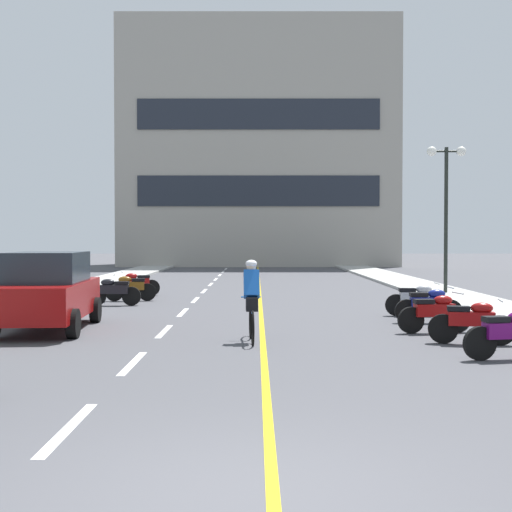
{
  "coord_description": "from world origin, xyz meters",
  "views": [
    {
      "loc": [
        0.11,
        -5.61,
        2.13
      ],
      "look_at": [
        0.0,
        19.55,
        1.49
      ],
      "focal_mm": 47.87,
      "sensor_mm": 36.0,
      "label": 1
    }
  ],
  "objects_px": {
    "motorcycle_8": "(140,283)",
    "parked_car_near": "(51,291)",
    "motorcycle_3": "(438,312)",
    "street_lamp_mid": "(449,187)",
    "motorcycle_6": "(117,291)",
    "cyclist_rider": "(254,299)",
    "motorcycle_2": "(475,321)",
    "motorcycle_7": "(134,287)",
    "motorcycle_4": "(432,305)",
    "motorcycle_5": "(420,299)"
  },
  "relations": [
    {
      "from": "motorcycle_6",
      "to": "motorcycle_2",
      "type": "bearing_deg",
      "value": -41.83
    },
    {
      "from": "motorcycle_2",
      "to": "street_lamp_mid",
      "type": "bearing_deg",
      "value": 76.89
    },
    {
      "from": "street_lamp_mid",
      "to": "motorcycle_8",
      "type": "distance_m",
      "value": 12.07
    },
    {
      "from": "street_lamp_mid",
      "to": "parked_car_near",
      "type": "height_order",
      "value": "street_lamp_mid"
    },
    {
      "from": "motorcycle_6",
      "to": "motorcycle_7",
      "type": "distance_m",
      "value": 1.59
    },
    {
      "from": "motorcycle_3",
      "to": "motorcycle_4",
      "type": "height_order",
      "value": "same"
    },
    {
      "from": "motorcycle_4",
      "to": "cyclist_rider",
      "type": "xyz_separation_m",
      "value": [
        -4.46,
        -3.07,
        0.41
      ]
    },
    {
      "from": "parked_car_near",
      "to": "cyclist_rider",
      "type": "height_order",
      "value": "parked_car_near"
    },
    {
      "from": "motorcycle_3",
      "to": "street_lamp_mid",
      "type": "bearing_deg",
      "value": 73.2
    },
    {
      "from": "motorcycle_4",
      "to": "cyclist_rider",
      "type": "distance_m",
      "value": 5.43
    },
    {
      "from": "parked_car_near",
      "to": "motorcycle_3",
      "type": "relative_size",
      "value": 2.53
    },
    {
      "from": "motorcycle_3",
      "to": "motorcycle_5",
      "type": "distance_m",
      "value": 3.4
    },
    {
      "from": "motorcycle_4",
      "to": "motorcycle_3",
      "type": "bearing_deg",
      "value": -100.34
    },
    {
      "from": "motorcycle_4",
      "to": "cyclist_rider",
      "type": "relative_size",
      "value": 0.96
    },
    {
      "from": "cyclist_rider",
      "to": "parked_car_near",
      "type": "bearing_deg",
      "value": 159.52
    },
    {
      "from": "motorcycle_5",
      "to": "motorcycle_7",
      "type": "distance_m",
      "value": 9.79
    },
    {
      "from": "parked_car_near",
      "to": "motorcycle_3",
      "type": "bearing_deg",
      "value": -3.32
    },
    {
      "from": "street_lamp_mid",
      "to": "motorcycle_4",
      "type": "relative_size",
      "value": 3.2
    },
    {
      "from": "motorcycle_5",
      "to": "motorcycle_8",
      "type": "xyz_separation_m",
      "value": [
        -8.86,
        6.51,
        0.0
      ]
    },
    {
      "from": "street_lamp_mid",
      "to": "cyclist_rider",
      "type": "relative_size",
      "value": 3.07
    },
    {
      "from": "motorcycle_3",
      "to": "motorcycle_7",
      "type": "distance_m",
      "value": 11.44
    },
    {
      "from": "motorcycle_2",
      "to": "motorcycle_8",
      "type": "distance_m",
      "value": 14.51
    },
    {
      "from": "parked_car_near",
      "to": "motorcycle_6",
      "type": "height_order",
      "value": "parked_car_near"
    },
    {
      "from": "street_lamp_mid",
      "to": "motorcycle_5",
      "type": "relative_size",
      "value": 3.19
    },
    {
      "from": "motorcycle_2",
      "to": "motorcycle_4",
      "type": "relative_size",
      "value": 0.99
    },
    {
      "from": "motorcycle_8",
      "to": "motorcycle_5",
      "type": "bearing_deg",
      "value": -36.32
    },
    {
      "from": "street_lamp_mid",
      "to": "motorcycle_5",
      "type": "height_order",
      "value": "street_lamp_mid"
    },
    {
      "from": "motorcycle_4",
      "to": "motorcycle_5",
      "type": "height_order",
      "value": "same"
    },
    {
      "from": "motorcycle_3",
      "to": "motorcycle_7",
      "type": "bearing_deg",
      "value": 136.62
    },
    {
      "from": "motorcycle_8",
      "to": "motorcycle_6",
      "type": "bearing_deg",
      "value": -91.48
    },
    {
      "from": "motorcycle_4",
      "to": "motorcycle_5",
      "type": "xyz_separation_m",
      "value": [
        0.06,
        1.57,
        0.0
      ]
    },
    {
      "from": "street_lamp_mid",
      "to": "motorcycle_6",
      "type": "distance_m",
      "value": 12.74
    },
    {
      "from": "motorcycle_7",
      "to": "motorcycle_8",
      "type": "bearing_deg",
      "value": 94.31
    },
    {
      "from": "motorcycle_7",
      "to": "motorcycle_8",
      "type": "distance_m",
      "value": 2.04
    },
    {
      "from": "motorcycle_8",
      "to": "parked_car_near",
      "type": "bearing_deg",
      "value": -92.51
    },
    {
      "from": "motorcycle_4",
      "to": "motorcycle_8",
      "type": "xyz_separation_m",
      "value": [
        -8.8,
        8.08,
        0.0
      ]
    },
    {
      "from": "parked_car_near",
      "to": "motorcycle_7",
      "type": "xyz_separation_m",
      "value": [
        0.57,
        7.34,
        -0.44
      ]
    },
    {
      "from": "motorcycle_6",
      "to": "cyclist_rider",
      "type": "xyz_separation_m",
      "value": [
        4.43,
        -7.55,
        0.41
      ]
    },
    {
      "from": "parked_car_near",
      "to": "motorcycle_2",
      "type": "height_order",
      "value": "parked_car_near"
    },
    {
      "from": "street_lamp_mid",
      "to": "motorcycle_7",
      "type": "relative_size",
      "value": 3.21
    },
    {
      "from": "street_lamp_mid",
      "to": "motorcycle_4",
      "type": "distance_m",
      "value": 9.44
    },
    {
      "from": "motorcycle_8",
      "to": "street_lamp_mid",
      "type": "bearing_deg",
      "value": 1.06
    },
    {
      "from": "parked_car_near",
      "to": "motorcycle_6",
      "type": "distance_m",
      "value": 5.8
    },
    {
      "from": "street_lamp_mid",
      "to": "motorcycle_4",
      "type": "xyz_separation_m",
      "value": [
        -2.72,
        -8.3,
        -3.59
      ]
    },
    {
      "from": "street_lamp_mid",
      "to": "motorcycle_5",
      "type": "xyz_separation_m",
      "value": [
        -2.66,
        -6.73,
        -3.59
      ]
    },
    {
      "from": "motorcycle_2",
      "to": "motorcycle_6",
      "type": "bearing_deg",
      "value": 138.17
    },
    {
      "from": "parked_car_near",
      "to": "motorcycle_5",
      "type": "bearing_deg",
      "value": 17.18
    },
    {
      "from": "motorcycle_3",
      "to": "motorcycle_6",
      "type": "distance_m",
      "value": 10.62
    },
    {
      "from": "motorcycle_3",
      "to": "motorcycle_5",
      "type": "bearing_deg",
      "value": 83.4
    },
    {
      "from": "motorcycle_4",
      "to": "cyclist_rider",
      "type": "height_order",
      "value": "cyclist_rider"
    }
  ]
}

